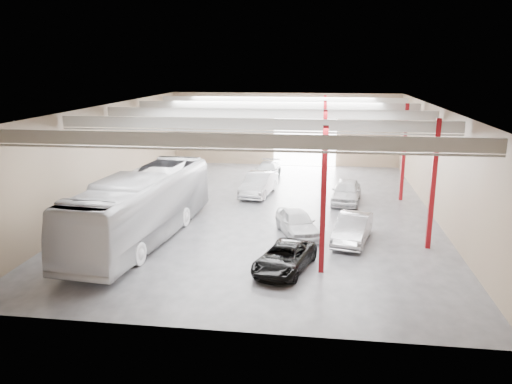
% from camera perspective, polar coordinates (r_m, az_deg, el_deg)
% --- Properties ---
extents(depot_shell, '(22.12, 32.12, 7.06)m').
position_cam_1_polar(depot_shell, '(33.42, 1.50, 6.35)').
color(depot_shell, '#3F3F44').
rests_on(depot_shell, ground).
extents(coach_bus, '(4.49, 14.02, 3.84)m').
position_cam_1_polar(coach_bus, '(28.68, -12.84, -1.61)').
color(coach_bus, silver).
rests_on(coach_bus, ground).
extents(black_sedan, '(3.26, 4.97, 1.27)m').
position_cam_1_polar(black_sedan, '(24.19, 3.30, -7.50)').
color(black_sedan, black).
rests_on(black_sedan, ground).
extents(car_row_a, '(3.16, 4.81, 1.52)m').
position_cam_1_polar(car_row_a, '(29.02, 4.71, -3.49)').
color(car_row_a, silver).
rests_on(car_row_a, ground).
extents(car_row_b, '(2.55, 5.42, 1.72)m').
position_cam_1_polar(car_row_b, '(37.74, 0.30, 0.92)').
color(car_row_b, '#BCBCC1').
rests_on(car_row_b, ground).
extents(car_row_c, '(2.21, 4.89, 1.39)m').
position_cam_1_polar(car_row_c, '(43.32, 1.31, 2.46)').
color(car_row_c, gray).
rests_on(car_row_c, ground).
extents(car_right_near, '(2.63, 4.92, 1.54)m').
position_cam_1_polar(car_right_near, '(28.38, 10.99, -4.11)').
color(car_right_near, '#AAAAAF').
rests_on(car_right_near, ground).
extents(car_right_far, '(2.51, 4.99, 1.63)m').
position_cam_1_polar(car_right_far, '(36.32, 10.29, 0.08)').
color(car_right_far, silver).
rests_on(car_right_far, ground).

